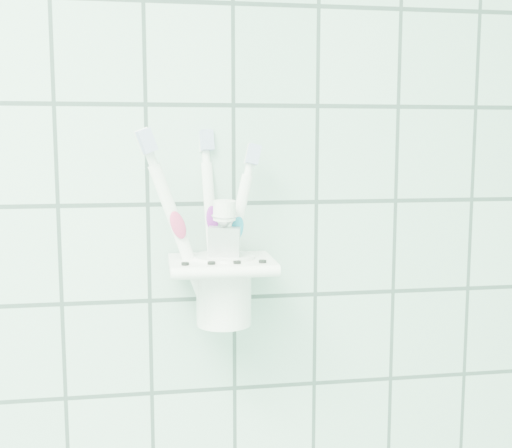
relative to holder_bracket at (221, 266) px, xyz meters
The scene contains 6 objects.
holder_bracket is the anchor object (origin of this frame).
cup 0.02m from the holder_bracket, 48.05° to the left, with size 0.07×0.07×0.08m.
toothbrush_pink 0.05m from the holder_bracket, behind, with size 0.07×0.03×0.21m.
toothbrush_blue 0.05m from the holder_bracket, 100.92° to the left, with size 0.02×0.05×0.21m.
toothbrush_orange 0.04m from the holder_bracket, 135.38° to the right, with size 0.05×0.03×0.19m.
toothpaste_tube 0.02m from the holder_bracket, 54.01° to the right, with size 0.04×0.03×0.13m.
Camera 1 is at (0.59, 0.47, 1.43)m, focal length 45.00 mm.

